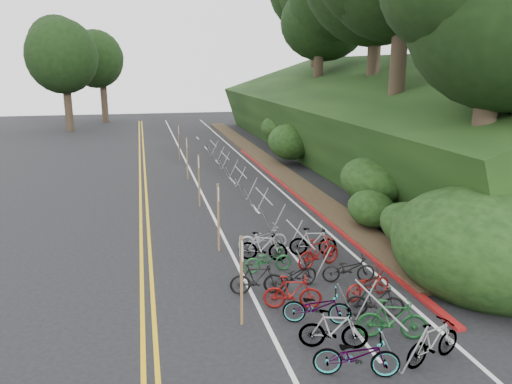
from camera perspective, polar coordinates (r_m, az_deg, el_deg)
ground at (r=13.67m, az=-3.50°, el=-14.26°), size 120.00×120.00×0.00m
road_markings at (r=23.05m, az=-6.11°, el=-2.24°), size 7.47×80.00×0.01m
red_curb at (r=25.87m, az=4.57°, el=-0.26°), size 0.25×28.00×0.10m
embankment at (r=34.51m, az=12.77°, el=7.35°), size 14.30×48.14×9.11m
bike_rack_front at (r=12.48m, az=13.78°, el=-13.41°), size 1.12×2.63×1.13m
bike_racks_rest at (r=25.97m, az=-1.75°, el=1.66°), size 1.14×23.00×1.17m
signpost_near at (r=12.79m, az=-1.68°, el=-9.43°), size 0.08×0.40×2.42m
signposts_rest at (r=26.48m, az=-7.29°, el=3.07°), size 0.08×18.40×2.50m
bike_front at (r=14.76m, az=0.12°, el=-9.89°), size 0.68×1.65×0.97m
bike_valet at (r=14.67m, az=7.63°, el=-10.21°), size 3.28×9.65×1.04m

